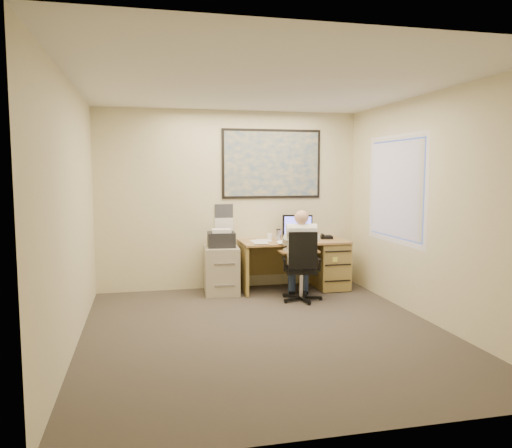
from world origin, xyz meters
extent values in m
cube|color=#3B352E|center=(0.00, 0.00, 0.00)|extent=(4.00, 4.50, 0.00)
cube|color=white|center=(0.00, 0.00, 2.70)|extent=(4.00, 4.50, 0.00)
cube|color=beige|center=(0.00, 2.25, 1.35)|extent=(4.00, 0.00, 2.70)
cube|color=beige|center=(0.00, -2.25, 1.35)|extent=(4.00, 0.00, 2.70)
cube|color=beige|center=(-2.00, 0.00, 1.35)|extent=(0.00, 4.50, 2.70)
cube|color=beige|center=(2.00, 0.00, 1.35)|extent=(0.00, 4.50, 2.70)
cube|color=#AA7F49|center=(0.90, 1.88, 0.73)|extent=(1.60, 0.75, 0.03)
cube|color=#A58A43|center=(1.48, 1.88, 0.36)|extent=(0.45, 0.70, 0.70)
cube|color=#A58A43|center=(0.12, 1.88, 0.36)|extent=(0.04, 0.70, 0.70)
cube|color=#A58A43|center=(0.90, 2.22, 0.45)|extent=(1.55, 0.03, 0.55)
cylinder|color=black|center=(1.00, 2.02, 0.76)|extent=(0.18, 0.18, 0.02)
cube|color=black|center=(1.00, 2.00, 0.95)|extent=(0.45, 0.16, 0.35)
cube|color=#5D60FF|center=(1.00, 1.98, 0.95)|extent=(0.39, 0.11, 0.29)
cube|color=#AA7F49|center=(0.84, 1.43, 0.66)|extent=(0.55, 0.30, 0.02)
cube|color=beige|center=(0.84, 1.43, 0.68)|extent=(0.43, 0.14, 0.02)
cube|color=black|center=(1.45, 1.95, 0.77)|extent=(0.21, 0.20, 0.05)
cylinder|color=silver|center=(0.67, 1.90, 0.83)|extent=(0.07, 0.07, 0.16)
cylinder|color=white|center=(0.57, 2.05, 0.80)|extent=(0.08, 0.08, 0.10)
cube|color=white|center=(0.45, 1.88, 0.76)|extent=(0.60, 0.56, 0.02)
cube|color=#1E4C93|center=(0.65, 2.23, 1.90)|extent=(1.56, 0.03, 1.06)
cube|color=white|center=(-0.10, 2.24, 1.08)|extent=(0.28, 0.01, 0.42)
cube|color=#A9A088|center=(-0.20, 1.90, 0.34)|extent=(0.53, 0.62, 0.69)
cube|color=black|center=(-0.20, 1.90, 0.79)|extent=(0.42, 0.37, 0.22)
cube|color=white|center=(-0.20, 1.88, 0.93)|extent=(0.29, 0.23, 0.05)
cylinder|color=silver|center=(0.82, 1.24, 0.23)|extent=(0.05, 0.05, 0.37)
cube|color=black|center=(0.82, 1.24, 0.43)|extent=(0.50, 0.50, 0.06)
cube|color=black|center=(0.86, 1.03, 0.73)|extent=(0.39, 0.14, 0.50)
camera|label=1|loc=(-1.30, -5.25, 1.78)|focal=35.00mm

